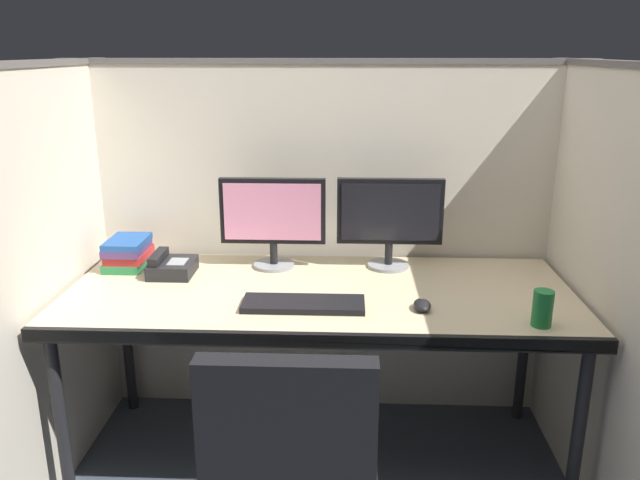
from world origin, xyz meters
The scene contains 11 objects.
cubicle_partition_rear centered at (0.00, 0.74, 0.79)m, with size 2.21×0.06×1.57m.
cubicle_partition_left centered at (-0.99, 0.20, 0.79)m, with size 0.06×1.41×1.57m.
cubicle_partition_right centered at (0.99, 0.20, 0.79)m, with size 0.06×1.41×1.57m.
desk centered at (0.00, 0.29, 0.69)m, with size 1.90×0.80×0.74m.
monitor_left centered at (-0.20, 0.55, 0.96)m, with size 0.43×0.17×0.37m.
monitor_right centered at (0.28, 0.57, 0.96)m, with size 0.43×0.17×0.37m.
keyboard_main centered at (-0.05, 0.13, 0.75)m, with size 0.43×0.15×0.02m, color black.
computer_mouse centered at (0.37, 0.12, 0.76)m, with size 0.06×0.10×0.04m.
desk_phone centered at (-0.60, 0.44, 0.77)m, with size 0.17×0.19×0.09m.
soda_can centered at (0.74, 0.01, 0.80)m, with size 0.07×0.07×0.12m, color #197233.
book_stack centered at (-0.81, 0.52, 0.80)m, with size 0.16×0.22×0.12m.
Camera 1 is at (0.10, -1.91, 1.61)m, focal length 35.25 mm.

